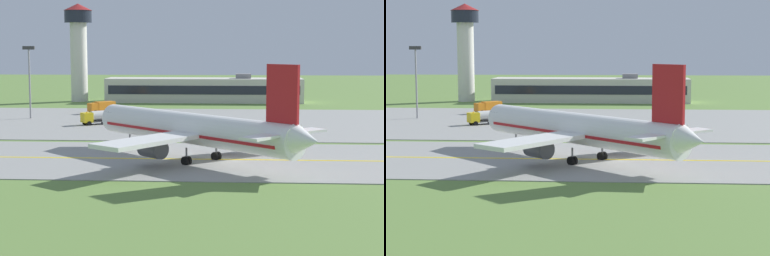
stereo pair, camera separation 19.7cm
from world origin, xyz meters
TOP-DOWN VIEW (x-y plane):
  - ground_plane at (0.00, 0.00)m, footprint 500.00×500.00m
  - taxiway_strip at (0.00, 0.00)m, footprint 240.00×28.00m
  - apron_pad at (10.00, 42.00)m, footprint 140.00×52.00m
  - taxiway_centreline at (0.00, 0.00)m, footprint 220.00×0.60m
  - airplane_lead at (-4.10, -0.96)m, footprint 31.62×30.82m
  - service_truck_baggage at (-27.82, 57.13)m, footprint 5.82×5.55m
  - service_truck_fuel at (-24.53, 36.72)m, footprint 6.03×5.24m
  - terminal_building at (-6.68, 88.56)m, footprint 51.52×9.91m
  - control_tower at (-40.11, 88.31)m, footprint 7.60×7.60m
  - apron_light_mast at (-40.16, 45.92)m, footprint 2.40×0.50m

SIDE VIEW (x-z plane):
  - ground_plane at x=0.00m, z-range 0.00..0.00m
  - taxiway_strip at x=0.00m, z-range 0.00..0.10m
  - apron_pad at x=10.00m, z-range 0.00..0.10m
  - taxiway_centreline at x=0.00m, z-range 0.10..0.11m
  - service_truck_baggage at x=-27.82m, z-range 0.23..2.83m
  - service_truck_fuel at x=-24.53m, z-range 0.21..2.86m
  - terminal_building at x=-6.68m, z-range -0.58..6.90m
  - airplane_lead at x=-4.10m, z-range -2.22..10.48m
  - apron_light_mast at x=-40.16m, z-range 1.98..16.68m
  - control_tower at x=-40.11m, z-range 2.70..28.52m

